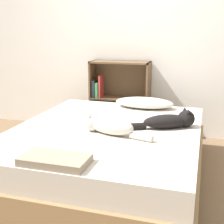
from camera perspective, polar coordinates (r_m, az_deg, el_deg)
name	(u,v)px	position (r m, az deg, el deg)	size (l,w,h in m)	color
ground_plane	(107,175)	(2.84, -0.86, -11.36)	(8.00, 8.00, 0.00)	brown
wall_back	(140,30)	(3.83, 5.23, 14.69)	(8.00, 0.06, 2.50)	white
bed	(107,152)	(2.75, -0.88, -7.28)	(1.59, 1.93, 0.44)	#99754C
pillow	(144,103)	(3.35, 5.92, 1.70)	(0.62, 0.31, 0.11)	beige
cat_light	(107,125)	(2.50, -0.89, -2.37)	(0.60, 0.25, 0.17)	beige
cat_dark	(171,121)	(2.70, 10.66, -1.58)	(0.57, 0.36, 0.17)	black
bookshelf	(119,97)	(3.83, 1.28, 2.80)	(0.72, 0.26, 0.89)	brown
blanket_fold	(55,160)	(2.00, -10.36, -8.60)	(0.43, 0.23, 0.05)	gray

